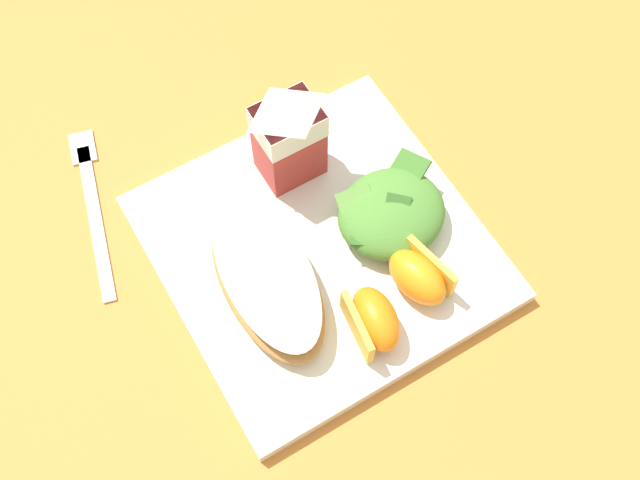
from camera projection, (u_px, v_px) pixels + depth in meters
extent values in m
plane|color=#C67A33|center=(320.00, 252.00, 0.74)|extent=(3.00, 3.00, 0.00)
cube|color=white|center=(320.00, 249.00, 0.74)|extent=(0.28, 0.28, 0.02)
ellipsoid|color=#B77F42|center=(267.00, 278.00, 0.70)|extent=(0.10, 0.18, 0.03)
ellipsoid|color=brown|center=(266.00, 273.00, 0.69)|extent=(0.09, 0.16, 0.01)
ellipsoid|color=beige|center=(266.00, 270.00, 0.68)|extent=(0.09, 0.17, 0.01)
ellipsoid|color=#4C8433|center=(391.00, 213.00, 0.72)|extent=(0.10, 0.09, 0.04)
cube|color=#3D7028|center=(411.00, 165.00, 0.73)|extent=(0.03, 0.04, 0.02)
cube|color=#5B8E3D|center=(355.00, 200.00, 0.71)|extent=(0.03, 0.03, 0.02)
cube|color=#336023|center=(364.00, 230.00, 0.71)|extent=(0.04, 0.04, 0.00)
cube|color=#336023|center=(396.00, 213.00, 0.70)|extent=(0.04, 0.04, 0.02)
cube|color=#B7332D|center=(289.00, 142.00, 0.72)|extent=(0.06, 0.04, 0.09)
cube|color=white|center=(288.00, 122.00, 0.70)|extent=(0.06, 0.04, 0.03)
pyramid|color=white|center=(287.00, 106.00, 0.68)|extent=(0.06, 0.04, 0.02)
ellipsoid|color=orange|center=(374.00, 320.00, 0.68)|extent=(0.04, 0.06, 0.04)
cube|color=gold|center=(357.00, 327.00, 0.67)|extent=(0.01, 0.06, 0.03)
ellipsoid|color=orange|center=(417.00, 278.00, 0.69)|extent=(0.05, 0.07, 0.04)
cube|color=gold|center=(430.00, 266.00, 0.70)|extent=(0.02, 0.06, 0.03)
cube|color=silver|center=(95.00, 220.00, 0.75)|extent=(0.06, 0.17, 0.01)
cube|color=silver|center=(83.00, 147.00, 0.79)|extent=(0.03, 0.04, 0.01)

